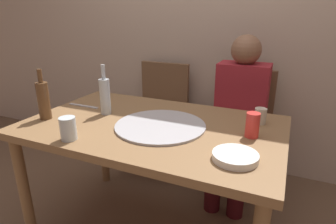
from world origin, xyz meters
name	(u,v)px	position (x,y,z in m)	size (l,w,h in m)	color
back_wall	(213,14)	(0.00, 1.11, 1.30)	(6.00, 0.10, 2.60)	#BCA893
dining_table	(153,138)	(0.00, 0.00, 0.65)	(1.38, 0.85, 0.74)	olive
pizza_tray	(160,126)	(0.06, -0.02, 0.74)	(0.48, 0.48, 0.01)	#ADADB2
wine_bottle	(105,96)	(-0.32, 0.03, 0.85)	(0.06, 0.06, 0.29)	#B2BCC1
beer_bottle	(43,100)	(-0.59, -0.18, 0.85)	(0.07, 0.07, 0.28)	brown
tumbler_near	(68,129)	(-0.27, -0.34, 0.79)	(0.08, 0.08, 0.11)	silver
tumbler_far	(260,116)	(0.53, 0.24, 0.78)	(0.06, 0.06, 0.08)	beige
soda_can	(252,125)	(0.52, 0.04, 0.80)	(0.07, 0.07, 0.12)	red
plate_stack	(235,157)	(0.49, -0.22, 0.75)	(0.19, 0.19, 0.03)	white
table_knife	(84,106)	(-0.54, 0.09, 0.74)	(0.22, 0.02, 0.01)	#B7B7BC
chair_left	(159,109)	(-0.36, 0.83, 0.51)	(0.44, 0.44, 0.90)	brown
chair_right	(241,121)	(0.35, 0.83, 0.51)	(0.44, 0.44, 0.90)	brown
guest_in_sweater	(239,111)	(0.35, 0.68, 0.64)	(0.36, 0.56, 1.17)	maroon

